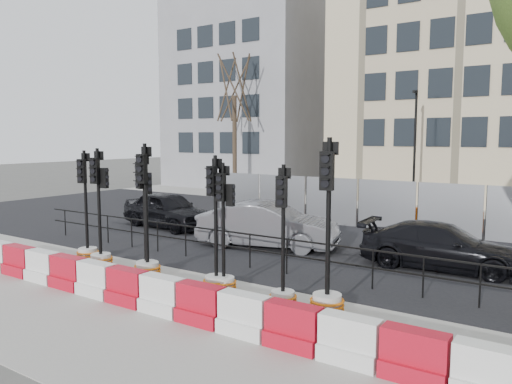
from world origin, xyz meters
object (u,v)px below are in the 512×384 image
Objects in this scene: car_c at (442,246)px; car_a at (168,210)px; traffic_signal_h at (327,279)px; traffic_signal_a at (87,239)px; traffic_signal_d at (146,247)px.

car_a is at bearing 84.25° from car_c.
traffic_signal_a is at bearing 172.65° from traffic_signal_h.
traffic_signal_d is 5.28m from traffic_signal_h.
traffic_signal_h is at bearing -111.35° from car_a.
traffic_signal_h is 11.31m from car_a.
traffic_signal_h reaches higher than traffic_signal_a.
car_a reaches higher than car_c.
car_a is 1.00× the size of car_c.
car_c is (6.35, 5.13, -0.14)m from traffic_signal_d.
traffic_signal_d is 0.72× the size of car_c.
traffic_signal_h is 0.81× the size of car_a.
traffic_signal_h reaches higher than car_c.
traffic_signal_h is (5.28, 0.02, -0.03)m from traffic_signal_d.
car_c is (10.91, -0.47, -0.09)m from car_a.
car_a is (-1.90, 5.42, 0.06)m from traffic_signal_a.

